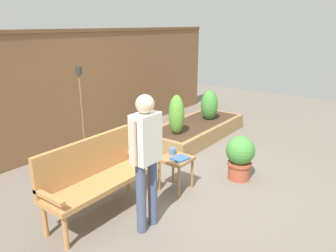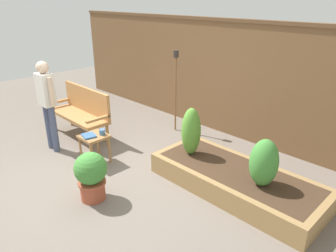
{
  "view_description": "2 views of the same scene",
  "coord_description": "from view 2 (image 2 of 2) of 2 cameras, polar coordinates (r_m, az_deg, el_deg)",
  "views": [
    {
      "loc": [
        -3.77,
        -2.31,
        2.25
      ],
      "look_at": [
        0.02,
        0.5,
        0.76
      ],
      "focal_mm": 34.88,
      "sensor_mm": 36.0,
      "label": 1
    },
    {
      "loc": [
        3.7,
        -2.29,
        2.52
      ],
      "look_at": [
        0.58,
        0.8,
        0.71
      ],
      "focal_mm": 33.82,
      "sensor_mm": 36.0,
      "label": 2
    }
  ],
  "objects": [
    {
      "name": "person_by_bench",
      "position": [
        5.66,
        -20.98,
        4.61
      ],
      "size": [
        0.47,
        0.2,
        1.56
      ],
      "color": "#475170",
      "rests_on": "ground_plane"
    },
    {
      "name": "tiki_torch",
      "position": [
        6.09,
        1.4,
        8.93
      ],
      "size": [
        0.1,
        0.1,
        1.59
      ],
      "color": "brown",
      "rests_on": "ground_plane"
    },
    {
      "name": "ground_plane",
      "position": [
        5.03,
        -11.25,
        -8.13
      ],
      "size": [
        14.0,
        14.0,
        0.0
      ],
      "primitive_type": "plane",
      "color": "#70665B"
    },
    {
      "name": "fence_back",
      "position": [
        6.3,
        8.11,
        9.08
      ],
      "size": [
        8.4,
        0.14,
        2.16
      ],
      "color": "brown",
      "rests_on": "ground_plane"
    },
    {
      "name": "cup_on_table",
      "position": [
        5.11,
        -11.76,
        -1.09
      ],
      "size": [
        0.13,
        0.1,
        0.09
      ],
      "color": "teal",
      "rests_on": "side_table"
    },
    {
      "name": "shrub_near_bench",
      "position": [
        4.68,
        4.18,
        -1.0
      ],
      "size": [
        0.29,
        0.29,
        0.73
      ],
      "color": "brown",
      "rests_on": "raised_planter_bed"
    },
    {
      "name": "shrub_far_corner",
      "position": [
        4.1,
        16.89,
        -6.36
      ],
      "size": [
        0.36,
        0.36,
        0.63
      ],
      "color": "brown",
      "rests_on": "raised_planter_bed"
    },
    {
      "name": "garden_bench",
      "position": [
        6.19,
        -15.19,
        2.98
      ],
      "size": [
        1.44,
        0.48,
        0.94
      ],
      "color": "#B77F47",
      "rests_on": "ground_plane"
    },
    {
      "name": "book_on_table",
      "position": [
        5.1,
        -14.1,
        -1.69
      ],
      "size": [
        0.25,
        0.23,
        0.03
      ],
      "primitive_type": "cube",
      "rotation": [
        0.0,
        0.0,
        -0.22
      ],
      "color": "#38609E",
      "rests_on": "side_table"
    },
    {
      "name": "side_table",
      "position": [
        5.17,
        -13.17,
        -2.48
      ],
      "size": [
        0.4,
        0.4,
        0.48
      ],
      "color": "#9E7042",
      "rests_on": "ground_plane"
    },
    {
      "name": "raised_planter_bed",
      "position": [
        4.55,
        12.1,
        -9.52
      ],
      "size": [
        2.4,
        1.0,
        0.3
      ],
      "color": "#997547",
      "rests_on": "ground_plane"
    },
    {
      "name": "potted_boxwood",
      "position": [
        4.28,
        -13.69,
        -8.42
      ],
      "size": [
        0.43,
        0.43,
        0.67
      ],
      "color": "#A84C33",
      "rests_on": "ground_plane"
    }
  ]
}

